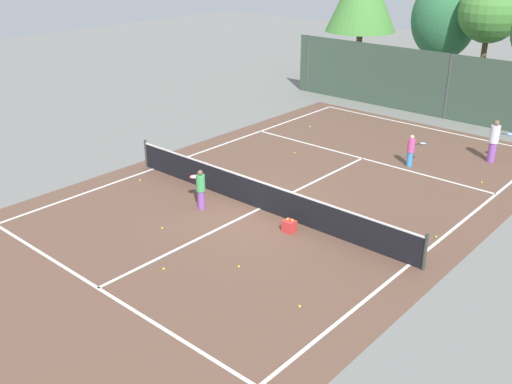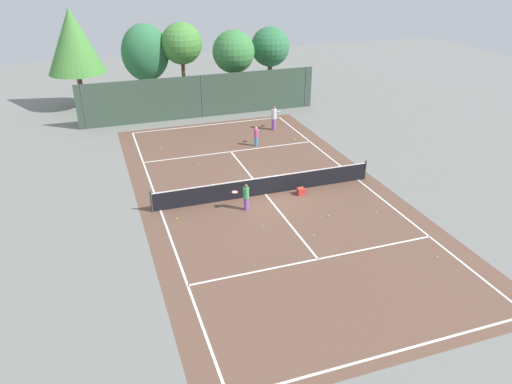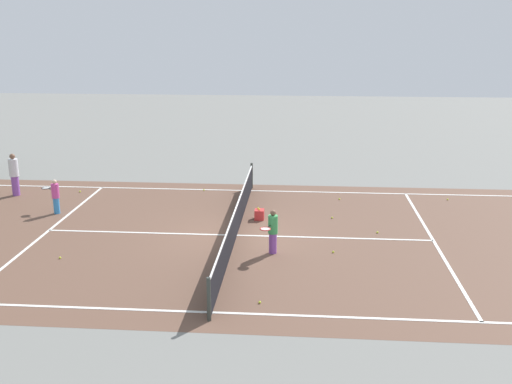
{
  "view_description": "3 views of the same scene",
  "coord_description": "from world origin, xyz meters",
  "px_view_note": "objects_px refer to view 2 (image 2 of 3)",
  "views": [
    {
      "loc": [
        11.54,
        -13.34,
        8.36
      ],
      "look_at": [
        0.79,
        -1.09,
        1.2
      ],
      "focal_mm": 41.0,
      "sensor_mm": 36.0,
      "label": 1
    },
    {
      "loc": [
        -8.05,
        -21.83,
        11.62
      ],
      "look_at": [
        -0.79,
        -0.79,
        0.63
      ],
      "focal_mm": 34.77,
      "sensor_mm": 36.0,
      "label": 2
    },
    {
      "loc": [
        -18.51,
        -2.09,
        6.76
      ],
      "look_at": [
        0.63,
        -0.6,
        1.33
      ],
      "focal_mm": 41.89,
      "sensor_mm": 36.0,
      "label": 3
    }
  ],
  "objects_px": {
    "player_2": "(256,136)",
    "tennis_ball_1": "(376,212)",
    "tennis_ball_2": "(177,219)",
    "tennis_ball_9": "(262,226)",
    "tennis_ball_8": "(313,236)",
    "tennis_ball_5": "(198,164)",
    "tennis_ball_6": "(161,148)",
    "player_0": "(274,117)",
    "tennis_ball_0": "(328,216)",
    "tennis_ball_7": "(339,167)",
    "ball_crate": "(301,191)",
    "tennis_ball_4": "(295,139)",
    "tennis_ball_3": "(437,257)",
    "player_1": "(246,197)"
  },
  "relations": [
    {
      "from": "player_2",
      "to": "tennis_ball_1",
      "type": "distance_m",
      "value": 10.86
    },
    {
      "from": "tennis_ball_1",
      "to": "tennis_ball_2",
      "type": "distance_m",
      "value": 9.69
    },
    {
      "from": "tennis_ball_9",
      "to": "tennis_ball_1",
      "type": "bearing_deg",
      "value": -5.06
    },
    {
      "from": "player_2",
      "to": "tennis_ball_8",
      "type": "xyz_separation_m",
      "value": [
        -1.29,
        -11.58,
        -0.64
      ]
    },
    {
      "from": "tennis_ball_5",
      "to": "tennis_ball_6",
      "type": "distance_m",
      "value": 3.79
    },
    {
      "from": "player_0",
      "to": "tennis_ball_1",
      "type": "height_order",
      "value": "player_0"
    },
    {
      "from": "tennis_ball_0",
      "to": "tennis_ball_7",
      "type": "relative_size",
      "value": 1.0
    },
    {
      "from": "tennis_ball_5",
      "to": "tennis_ball_7",
      "type": "xyz_separation_m",
      "value": [
        7.78,
        -3.07,
        0.0
      ]
    },
    {
      "from": "ball_crate",
      "to": "tennis_ball_0",
      "type": "distance_m",
      "value": 2.62
    },
    {
      "from": "tennis_ball_6",
      "to": "tennis_ball_4",
      "type": "bearing_deg",
      "value": -8.7
    },
    {
      "from": "player_0",
      "to": "ball_crate",
      "type": "distance_m",
      "value": 10.43
    },
    {
      "from": "tennis_ball_2",
      "to": "player_2",
      "type": "bearing_deg",
      "value": 49.77
    },
    {
      "from": "tennis_ball_0",
      "to": "tennis_ball_4",
      "type": "relative_size",
      "value": 1.0
    },
    {
      "from": "tennis_ball_3",
      "to": "player_2",
      "type": "bearing_deg",
      "value": 100.94
    },
    {
      "from": "player_0",
      "to": "player_2",
      "type": "xyz_separation_m",
      "value": [
        -2.22,
        -2.61,
        -0.22
      ]
    },
    {
      "from": "tennis_ball_2",
      "to": "player_1",
      "type": "bearing_deg",
      "value": -2.39
    },
    {
      "from": "player_1",
      "to": "tennis_ball_0",
      "type": "distance_m",
      "value": 4.1
    },
    {
      "from": "player_2",
      "to": "ball_crate",
      "type": "relative_size",
      "value": 3.02
    },
    {
      "from": "tennis_ball_7",
      "to": "tennis_ball_8",
      "type": "distance_m",
      "value": 8.18
    },
    {
      "from": "ball_crate",
      "to": "tennis_ball_1",
      "type": "bearing_deg",
      "value": -48.07
    },
    {
      "from": "player_1",
      "to": "tennis_ball_0",
      "type": "height_order",
      "value": "player_1"
    },
    {
      "from": "player_0",
      "to": "tennis_ball_2",
      "type": "relative_size",
      "value": 26.25
    },
    {
      "from": "player_1",
      "to": "tennis_ball_3",
      "type": "height_order",
      "value": "player_1"
    },
    {
      "from": "tennis_ball_0",
      "to": "tennis_ball_3",
      "type": "xyz_separation_m",
      "value": [
        2.7,
        -4.68,
        0.0
      ]
    },
    {
      "from": "tennis_ball_4",
      "to": "tennis_ball_0",
      "type": "bearing_deg",
      "value": -104.53
    },
    {
      "from": "tennis_ball_8",
      "to": "tennis_ball_9",
      "type": "distance_m",
      "value": 2.46
    },
    {
      "from": "player_1",
      "to": "ball_crate",
      "type": "bearing_deg",
      "value": 11.12
    },
    {
      "from": "tennis_ball_8",
      "to": "player_2",
      "type": "bearing_deg",
      "value": 83.65
    },
    {
      "from": "ball_crate",
      "to": "tennis_ball_2",
      "type": "distance_m",
      "value": 6.68
    },
    {
      "from": "player_1",
      "to": "tennis_ball_3",
      "type": "xyz_separation_m",
      "value": [
        6.23,
        -6.65,
        -0.68
      ]
    },
    {
      "from": "tennis_ball_2",
      "to": "tennis_ball_6",
      "type": "distance_m",
      "value": 9.57
    },
    {
      "from": "tennis_ball_0",
      "to": "tennis_ball_7",
      "type": "xyz_separation_m",
      "value": [
        3.31,
        5.2,
        0.0
      ]
    },
    {
      "from": "tennis_ball_5",
      "to": "tennis_ball_9",
      "type": "relative_size",
      "value": 1.0
    },
    {
      "from": "tennis_ball_2",
      "to": "tennis_ball_3",
      "type": "bearing_deg",
      "value": -35.15
    },
    {
      "from": "tennis_ball_4",
      "to": "tennis_ball_6",
      "type": "xyz_separation_m",
      "value": [
        -8.83,
        1.35,
        0.0
      ]
    },
    {
      "from": "tennis_ball_8",
      "to": "tennis_ball_9",
      "type": "height_order",
      "value": "same"
    },
    {
      "from": "tennis_ball_2",
      "to": "tennis_ball_1",
      "type": "bearing_deg",
      "value": -14.99
    },
    {
      "from": "ball_crate",
      "to": "player_0",
      "type": "bearing_deg",
      "value": 76.97
    },
    {
      "from": "player_2",
      "to": "tennis_ball_5",
      "type": "height_order",
      "value": "player_2"
    },
    {
      "from": "tennis_ball_7",
      "to": "tennis_ball_8",
      "type": "xyz_separation_m",
      "value": [
        -4.76,
        -6.64,
        0.0
      ]
    },
    {
      "from": "tennis_ball_0",
      "to": "tennis_ball_9",
      "type": "height_order",
      "value": "same"
    },
    {
      "from": "tennis_ball_2",
      "to": "tennis_ball_5",
      "type": "height_order",
      "value": "same"
    },
    {
      "from": "ball_crate",
      "to": "tennis_ball_6",
      "type": "relative_size",
      "value": 6.45
    },
    {
      "from": "tennis_ball_3",
      "to": "tennis_ball_6",
      "type": "bearing_deg",
      "value": 118.48
    },
    {
      "from": "player_0",
      "to": "tennis_ball_5",
      "type": "distance_m",
      "value": 7.96
    },
    {
      "from": "ball_crate",
      "to": "tennis_ball_4",
      "type": "height_order",
      "value": "ball_crate"
    },
    {
      "from": "tennis_ball_2",
      "to": "tennis_ball_6",
      "type": "bearing_deg",
      "value": 85.28
    },
    {
      "from": "tennis_ball_1",
      "to": "tennis_ball_5",
      "type": "distance_m",
      "value": 11.06
    },
    {
      "from": "tennis_ball_0",
      "to": "tennis_ball_1",
      "type": "height_order",
      "value": "same"
    },
    {
      "from": "tennis_ball_3",
      "to": "tennis_ball_5",
      "type": "xyz_separation_m",
      "value": [
        -7.17,
        12.95,
        0.0
      ]
    }
  ]
}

